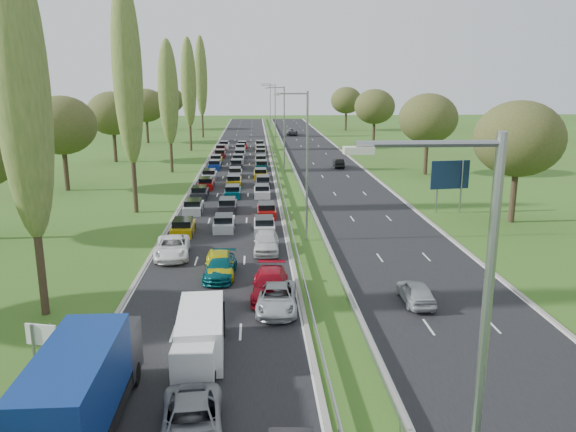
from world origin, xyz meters
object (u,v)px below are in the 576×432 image
object	(u,v)px
white_van_front	(199,347)
direction_sign	(450,177)
info_sign	(42,339)
blue_lorry	(85,386)
near_car_2	(172,247)
white_van_rear	(201,330)

from	to	relation	value
white_van_front	direction_sign	distance (m)	36.70
info_sign	direction_sign	xyz separation A→B (m)	(28.80, 29.15, 2.20)
info_sign	blue_lorry	bearing A→B (deg)	-56.21
near_car_2	white_van_front	distance (m)	16.95
blue_lorry	direction_sign	xyz separation A→B (m)	(25.36, 34.29, 1.63)
near_car_2	info_sign	world-z (taller)	info_sign
blue_lorry	direction_sign	distance (m)	42.68
near_car_2	white_van_front	size ratio (longest dim) A/B	1.15
direction_sign	white_van_front	bearing A→B (deg)	-126.39
white_van_front	direction_sign	size ratio (longest dim) A/B	0.88
white_van_front	info_sign	xyz separation A→B (m)	(-7.08, 0.32, 0.42)
blue_lorry	direction_sign	world-z (taller)	direction_sign
near_car_2	white_van_rear	distance (m)	15.51
info_sign	direction_sign	bearing A→B (deg)	45.35
near_car_2	info_sign	distance (m)	16.66
near_car_2	blue_lorry	distance (m)	21.43
info_sign	direction_sign	distance (m)	41.04
white_van_rear	near_car_2	bearing A→B (deg)	100.33
white_van_front	info_sign	bearing A→B (deg)	179.11
blue_lorry	direction_sign	size ratio (longest dim) A/B	1.69
direction_sign	info_sign	bearing A→B (deg)	-134.65
white_van_rear	direction_sign	world-z (taller)	direction_sign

